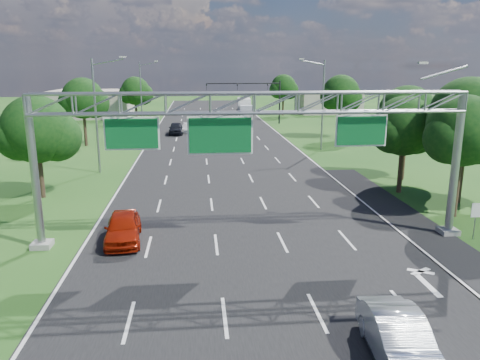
{
  "coord_description": "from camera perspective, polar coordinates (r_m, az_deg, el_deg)",
  "views": [
    {
      "loc": [
        -2.7,
        -12.07,
        9.34
      ],
      "look_at": [
        -0.24,
        14.46,
        2.83
      ],
      "focal_mm": 35.0,
      "sensor_mm": 36.0,
      "label": 1
    }
  ],
  "objects": [
    {
      "name": "building_left",
      "position": [
        92.37,
        -17.55,
        8.85
      ],
      "size": [
        14.0,
        10.0,
        5.0
      ],
      "primitive_type": "cube",
      "color": "#ACA190",
      "rests_on": "ground"
    },
    {
      "name": "traffic_signal",
      "position": [
        77.85,
        2.27,
        10.64
      ],
      "size": [
        12.21,
        0.24,
        7.0
      ],
      "color": "black",
      "rests_on": "ground"
    },
    {
      "name": "tree_verge_la",
      "position": [
        36.2,
        -23.41,
        5.33
      ],
      "size": [
        5.76,
        4.8,
        7.4
      ],
      "color": "#2D2116",
      "rests_on": "ground"
    },
    {
      "name": "ground",
      "position": [
        43.18,
        -1.58,
        1.23
      ],
      "size": [
        220.0,
        220.0,
        0.0
      ],
      "primitive_type": "plane",
      "color": "#1A4615",
      "rests_on": "ground"
    },
    {
      "name": "tree_cluster_right",
      "position": [
        36.05,
        23.94,
        6.15
      ],
      "size": [
        9.91,
        14.6,
        8.68
      ],
      "color": "#2D2116",
      "rests_on": "ground"
    },
    {
      "name": "streetlight_l_near",
      "position": [
        43.11,
        -16.95,
        8.14
      ],
      "size": [
        2.97,
        0.22,
        10.16
      ],
      "color": "gray",
      "rests_on": "ground"
    },
    {
      "name": "red_coupe",
      "position": [
        26.33,
        -14.07,
        -5.65
      ],
      "size": [
        2.27,
        4.78,
        1.58
      ],
      "primitive_type": "imported",
      "rotation": [
        0.0,
        0.0,
        0.09
      ],
      "color": "#971906",
      "rests_on": "ground"
    },
    {
      "name": "tree_verge_lc",
      "position": [
        82.86,
        -12.58,
        10.39
      ],
      "size": [
        5.76,
        4.8,
        7.62
      ],
      "color": "#2D2116",
      "rests_on": "ground"
    },
    {
      "name": "car_queue_c",
      "position": [
        66.61,
        -7.82,
        6.25
      ],
      "size": [
        1.99,
        4.82,
        1.63
      ],
      "primitive_type": "imported",
      "rotation": [
        0.0,
        0.0,
        0.01
      ],
      "color": "black",
      "rests_on": "ground"
    },
    {
      "name": "tree_verge_rd",
      "position": [
        63.08,
        12.23,
        10.05
      ],
      "size": [
        5.76,
        4.8,
        8.28
      ],
      "color": "#2D2116",
      "rests_on": "ground"
    },
    {
      "name": "tree_verge_re",
      "position": [
        91.75,
        5.36,
        11.08
      ],
      "size": [
        5.76,
        4.8,
        7.84
      ],
      "color": "#2D2116",
      "rests_on": "ground"
    },
    {
      "name": "streetlight_r_mid",
      "position": [
        54.05,
        9.88,
        9.54
      ],
      "size": [
        2.97,
        0.22,
        10.16
      ],
      "color": "gray",
      "rests_on": "ground"
    },
    {
      "name": "sign_gantry",
      "position": [
        24.38,
        1.89,
        7.96
      ],
      "size": [
        23.5,
        1.0,
        9.56
      ],
      "color": "gray",
      "rests_on": "ground"
    },
    {
      "name": "regulatory_sign",
      "position": [
        28.65,
        26.85,
        -3.66
      ],
      "size": [
        0.6,
        0.08,
        2.1
      ],
      "color": "gray",
      "rests_on": "ground"
    },
    {
      "name": "box_truck",
      "position": [
        91.16,
        0.55,
        8.82
      ],
      "size": [
        2.85,
        8.62,
        3.21
      ],
      "rotation": [
        0.0,
        0.0,
        -0.07
      ],
      "color": "silver",
      "rests_on": "ground"
    },
    {
      "name": "car_queue_a",
      "position": [
        68.59,
        -6.49,
        6.34
      ],
      "size": [
        2.17,
        4.43,
        1.24
      ],
      "primitive_type": "imported",
      "rotation": [
        0.0,
        0.0,
        -0.1
      ],
      "color": "white",
      "rests_on": "ground"
    },
    {
      "name": "road",
      "position": [
        43.18,
        -1.58,
        1.23
      ],
      "size": [
        18.0,
        180.0,
        0.02
      ],
      "primitive_type": "cube",
      "color": "black",
      "rests_on": "ground"
    },
    {
      "name": "building_right",
      "position": [
        98.06,
        10.67,
        9.2
      ],
      "size": [
        12.0,
        9.0,
        4.0
      ],
      "primitive_type": "cube",
      "color": "#ACA190",
      "rests_on": "ground"
    },
    {
      "name": "tree_verge_lb",
      "position": [
        58.75,
        -18.53,
        9.2
      ],
      "size": [
        5.76,
        4.8,
        8.06
      ],
      "color": "#2D2116",
      "rests_on": "ground"
    },
    {
      "name": "car_queue_b",
      "position": [
        83.78,
        -1.29,
        7.71
      ],
      "size": [
        2.19,
        4.18,
        1.12
      ],
      "primitive_type": "imported",
      "rotation": [
        0.0,
        0.0,
        0.08
      ],
      "color": "black",
      "rests_on": "ground"
    },
    {
      "name": "road_flare",
      "position": [
        30.55,
        20.06,
        -4.94
      ],
      "size": [
        3.0,
        30.0,
        0.02
      ],
      "primitive_type": "cube",
      "color": "black",
      "rests_on": "ground"
    },
    {
      "name": "streetlight_l_far",
      "position": [
        77.64,
        -11.85,
        10.67
      ],
      "size": [
        2.97,
        0.22,
        10.16
      ],
      "color": "gray",
      "rests_on": "ground"
    },
    {
      "name": "silver_sedan",
      "position": [
        16.7,
        18.82,
        -17.91
      ],
      "size": [
        2.02,
        4.86,
        1.56
      ],
      "primitive_type": "imported",
      "rotation": [
        0.0,
        0.0,
        -0.08
      ],
      "color": "silver",
      "rests_on": "ground"
    }
  ]
}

